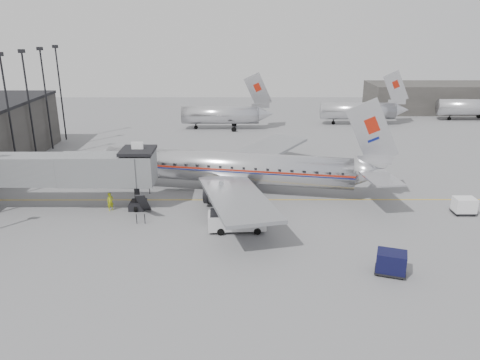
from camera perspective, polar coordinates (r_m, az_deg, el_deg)
The scene contains 12 objects.
ground at distance 46.26m, azimuth -1.84°, elevation -5.12°, with size 160.00×160.00×0.00m, color slate.
hangar at distance 112.31m, azimuth 23.03°, elevation 9.25°, with size 30.00×12.00×6.00m, color #353230.
apron_line at distance 51.81m, azimuth 1.66°, elevation -2.42°, with size 0.15×60.00×0.01m, color gold.
jet_bridge at distance 51.46m, azimuth -20.66°, elevation 1.11°, with size 21.00×6.20×7.10m.
distant_aircraft_near at distance 85.85m, azimuth -2.28°, elevation 8.01°, with size 16.39×3.20×10.26m.
distant_aircraft_mid at distance 92.58m, azimuth 14.28°, elevation 8.25°, with size 16.39×3.20×10.26m.
distant_aircraft_far at distance 104.72m, azimuth 26.70°, elevation 8.01°, with size 16.39×3.20×10.26m.
airliner at distance 53.56m, azimuth -0.86°, elevation 1.53°, with size 35.58×32.67×11.36m.
service_van at distance 43.88m, azimuth -0.26°, elevation -4.59°, with size 5.46×2.32×2.54m.
baggage_cart_navy at distance 38.70m, azimuth 17.95°, elevation -9.53°, with size 2.79×2.44×1.84m.
baggage_cart_white at distance 53.00m, azimuth 25.66°, elevation -2.81°, with size 2.18×1.67×1.71m.
ramp_worker at distance 50.44m, azimuth -15.53°, elevation -2.56°, with size 0.71×0.46×1.94m, color #ACBC16.
Camera 1 is at (1.37, -42.28, 18.73)m, focal length 35.00 mm.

